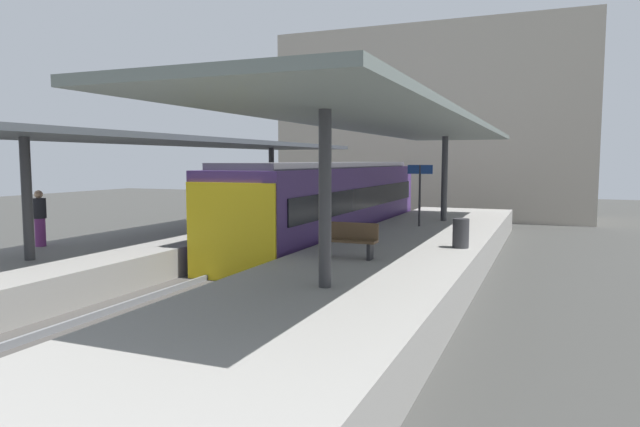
{
  "coord_description": "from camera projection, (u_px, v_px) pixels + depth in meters",
  "views": [
    {
      "loc": [
        7.66,
        -14.54,
        3.37
      ],
      "look_at": [
        0.73,
        2.32,
        1.65
      ],
      "focal_mm": 31.58,
      "sensor_mm": 36.0,
      "label": 1
    }
  ],
  "objects": [
    {
      "name": "platform_sign",
      "position": [
        420.0,
        181.0,
        20.16
      ],
      "size": [
        0.9,
        0.08,
        2.21
      ],
      "color": "#262628",
      "rests_on": "platform_right"
    },
    {
      "name": "commuter_train",
      "position": [
        331.0,
        204.0,
        21.25
      ],
      "size": [
        2.78,
        14.59,
        3.1
      ],
      "color": "#472D6B",
      "rests_on": "track_ballast"
    },
    {
      "name": "platform_right",
      "position": [
        393.0,
        267.0,
        15.12
      ],
      "size": [
        4.4,
        28.0,
        1.0
      ],
      "primitive_type": "cube",
      "color": "gray",
      "rests_on": "ground_plane"
    },
    {
      "name": "platform_bench",
      "position": [
        349.0,
        239.0,
        13.68
      ],
      "size": [
        1.4,
        0.41,
        0.86
      ],
      "color": "black",
      "rests_on": "platform_right"
    },
    {
      "name": "track_ballast",
      "position": [
        267.0,
        272.0,
        16.59
      ],
      "size": [
        3.2,
        28.0,
        0.2
      ],
      "primitive_type": "cube",
      "color": "#423F3D",
      "rests_on": "ground_plane"
    },
    {
      "name": "station_building_backdrop",
      "position": [
        433.0,
        125.0,
        34.16
      ],
      "size": [
        18.0,
        6.0,
        11.0
      ],
      "primitive_type": "cube",
      "color": "#A89E8E",
      "rests_on": "ground_plane"
    },
    {
      "name": "canopy_left",
      "position": [
        185.0,
        143.0,
        18.96
      ],
      "size": [
        4.18,
        21.0,
        3.08
      ],
      "color": "#333335",
      "rests_on": "platform_left"
    },
    {
      "name": "rail_near_side",
      "position": [
        246.0,
        264.0,
        16.85
      ],
      "size": [
        0.08,
        28.0,
        0.14
      ],
      "primitive_type": "cube",
      "color": "slate",
      "rests_on": "track_ballast"
    },
    {
      "name": "ground_plane",
      "position": [
        267.0,
        275.0,
        16.6
      ],
      "size": [
        80.0,
        80.0,
        0.0
      ],
      "primitive_type": "plane",
      "color": "#383835"
    },
    {
      "name": "rail_far_side",
      "position": [
        289.0,
        268.0,
        16.3
      ],
      "size": [
        0.08,
        28.0,
        0.14
      ],
      "primitive_type": "cube",
      "color": "slate",
      "rests_on": "track_ballast"
    },
    {
      "name": "platform_left",
      "position": [
        162.0,
        250.0,
        17.99
      ],
      "size": [
        4.4,
        28.0,
        1.0
      ],
      "primitive_type": "cube",
      "color": "gray",
      "rests_on": "ground_plane"
    },
    {
      "name": "litter_bin",
      "position": [
        461.0,
        233.0,
        15.26
      ],
      "size": [
        0.44,
        0.44,
        0.8
      ],
      "primitive_type": "cylinder",
      "color": "#2D2D30",
      "rests_on": "platform_right"
    },
    {
      "name": "canopy_right",
      "position": [
        407.0,
        126.0,
        16.05
      ],
      "size": [
        4.18,
        21.0,
        3.46
      ],
      "color": "#333335",
      "rests_on": "platform_right"
    },
    {
      "name": "passenger_near_bench",
      "position": [
        40.0,
        217.0,
        15.5
      ],
      "size": [
        0.36,
        0.36,
        1.55
      ],
      "color": "#7A337A",
      "rests_on": "platform_left"
    }
  ]
}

